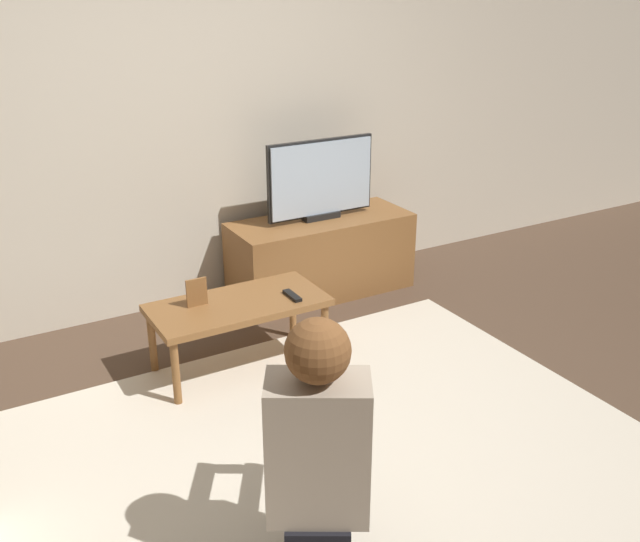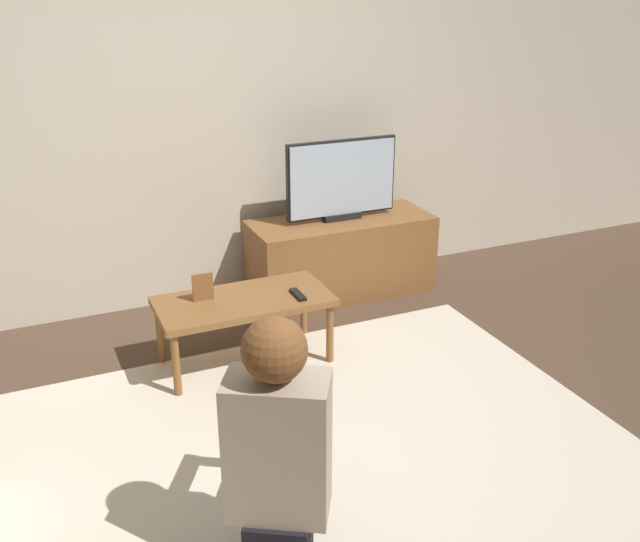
# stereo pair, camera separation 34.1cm
# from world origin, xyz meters

# --- Properties ---
(ground_plane) EXTENTS (10.00, 10.00, 0.00)m
(ground_plane) POSITION_xyz_m (0.00, 0.00, 0.00)
(ground_plane) COLOR brown
(wall_back) EXTENTS (10.00, 0.06, 2.60)m
(wall_back) POSITION_xyz_m (0.00, 1.93, 1.30)
(wall_back) COLOR beige
(wall_back) RESTS_ON ground_plane
(rug) EXTENTS (2.83, 2.23, 0.02)m
(rug) POSITION_xyz_m (0.00, 0.00, 0.01)
(rug) COLOR beige
(rug) RESTS_ON ground_plane
(tv_stand) EXTENTS (1.19, 0.47, 0.51)m
(tv_stand) POSITION_xyz_m (0.89, 1.60, 0.26)
(tv_stand) COLOR brown
(tv_stand) RESTS_ON ground_plane
(tv) EXTENTS (0.74, 0.08, 0.51)m
(tv) POSITION_xyz_m (0.89, 1.60, 0.78)
(tv) COLOR black
(tv) RESTS_ON tv_stand
(coffee_table) EXTENTS (0.92, 0.45, 0.39)m
(coffee_table) POSITION_xyz_m (0.01, 0.94, 0.35)
(coffee_table) COLOR brown
(coffee_table) RESTS_ON ground_plane
(person_kneeling) EXTENTS (0.61, 0.81, 0.99)m
(person_kneeling) POSITION_xyz_m (-0.35, -0.52, 0.52)
(person_kneeling) COLOR black
(person_kneeling) RESTS_ON rug
(picture_frame) EXTENTS (0.11, 0.01, 0.15)m
(picture_frame) POSITION_xyz_m (-0.19, 1.00, 0.47)
(picture_frame) COLOR brown
(picture_frame) RESTS_ON coffee_table
(remote) EXTENTS (0.04, 0.15, 0.02)m
(remote) POSITION_xyz_m (0.28, 0.85, 0.40)
(remote) COLOR black
(remote) RESTS_ON coffee_table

